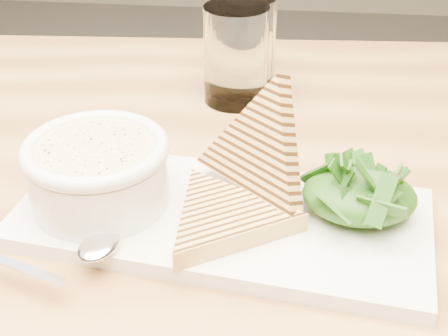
# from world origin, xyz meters

# --- Properties ---
(table_top) EXTENTS (1.33, 0.93, 0.04)m
(table_top) POSITION_xyz_m (-0.02, 0.16, 0.72)
(table_top) COLOR #AB8545
(table_top) RESTS_ON ground
(platter) EXTENTS (0.39, 0.22, 0.02)m
(platter) POSITION_xyz_m (-0.01, 0.11, 0.75)
(platter) COLOR white
(platter) RESTS_ON table_top
(soup_bowl) EXTENTS (0.13, 0.13, 0.05)m
(soup_bowl) POSITION_xyz_m (-0.12, 0.11, 0.78)
(soup_bowl) COLOR white
(soup_bowl) RESTS_ON platter
(soup) EXTENTS (0.11, 0.11, 0.01)m
(soup) POSITION_xyz_m (-0.12, 0.11, 0.81)
(soup) COLOR beige
(soup) RESTS_ON soup_bowl
(bowl_rim) EXTENTS (0.13, 0.13, 0.01)m
(bowl_rim) POSITION_xyz_m (-0.12, 0.11, 0.81)
(bowl_rim) COLOR white
(bowl_rim) RESTS_ON soup_bowl
(sandwich_flat) EXTENTS (0.20, 0.20, 0.02)m
(sandwich_flat) POSITION_xyz_m (-0.00, 0.09, 0.77)
(sandwich_flat) COLOR tan
(sandwich_flat) RESTS_ON platter
(sandwich_lean) EXTENTS (0.20, 0.19, 0.16)m
(sandwich_lean) POSITION_xyz_m (0.02, 0.14, 0.81)
(sandwich_lean) COLOR tan
(sandwich_lean) RESTS_ON sandwich_flat
(salad_base) EXTENTS (0.10, 0.08, 0.04)m
(salad_base) POSITION_xyz_m (0.11, 0.12, 0.78)
(salad_base) COLOR #14350A
(salad_base) RESTS_ON platter
(arugula_pile) EXTENTS (0.11, 0.10, 0.05)m
(arugula_pile) POSITION_xyz_m (0.11, 0.12, 0.78)
(arugula_pile) COLOR #286417
(arugula_pile) RESTS_ON platter
(spoon_bowl) EXTENTS (0.04, 0.05, 0.01)m
(spoon_bowl) POSITION_xyz_m (-0.10, 0.04, 0.76)
(spoon_bowl) COLOR silver
(spoon_bowl) RESTS_ON platter
(spoon_handle) EXTENTS (0.10, 0.04, 0.00)m
(spoon_handle) POSITION_xyz_m (-0.17, 0.02, 0.76)
(spoon_handle) COLOR silver
(spoon_handle) RESTS_ON platter
(glass_near) EXTENTS (0.08, 0.08, 0.12)m
(glass_near) POSITION_xyz_m (-0.02, 0.37, 0.80)
(glass_near) COLOR white
(glass_near) RESTS_ON table_top
(glass_far) EXTENTS (0.08, 0.08, 0.12)m
(glass_far) POSITION_xyz_m (-0.01, 0.42, 0.80)
(glass_far) COLOR white
(glass_far) RESTS_ON table_top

